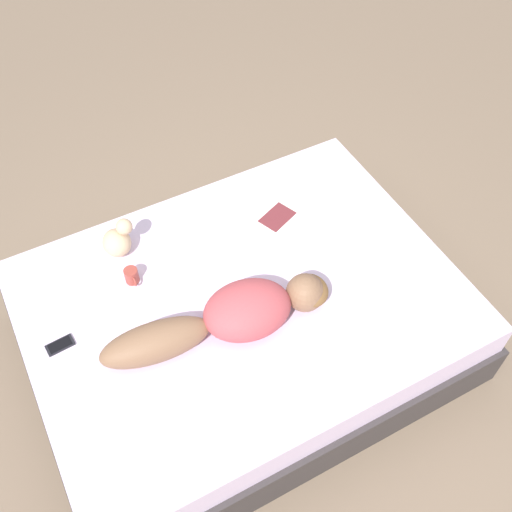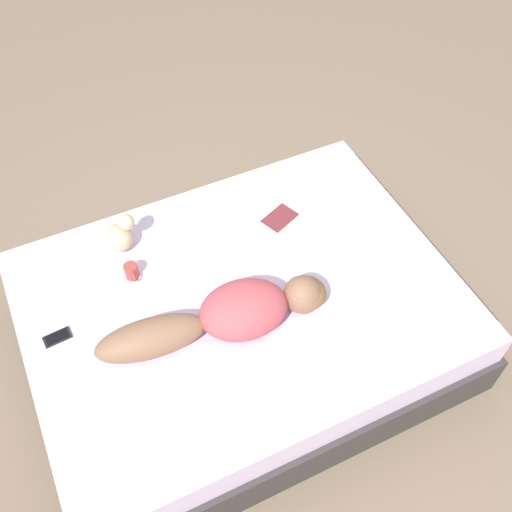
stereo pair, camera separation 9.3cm
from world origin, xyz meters
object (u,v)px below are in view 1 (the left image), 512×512
at_px(person, 231,316).
at_px(coffee_mug, 132,276).
at_px(open_magazine, 264,209).
at_px(cell_phone, 60,345).

relative_size(person, coffee_mug, 11.03).
bearing_deg(open_magazine, person, -62.19).
height_order(person, cell_phone, person).
xyz_separation_m(person, open_magazine, (-0.64, 0.53, -0.10)).
height_order(open_magazine, coffee_mug, coffee_mug).
relative_size(person, open_magazine, 2.41).
distance_m(person, cell_phone, 0.86).
bearing_deg(open_magazine, cell_phone, -98.34).
distance_m(person, coffee_mug, 0.61).
height_order(coffee_mug, cell_phone, coffee_mug).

